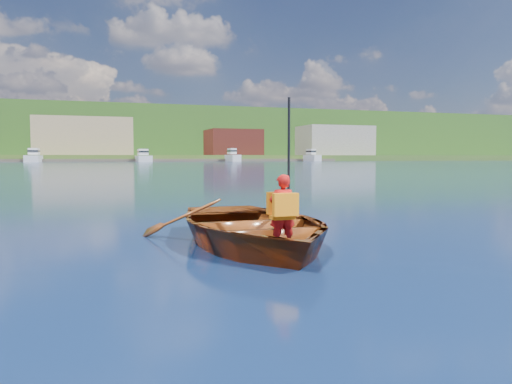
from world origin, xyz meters
TOP-DOWN VIEW (x-y plane):
  - ground at (0.00, 0.00)m, footprint 600.00×600.00m
  - rowboat at (0.25, 0.66)m, footprint 3.01×4.21m
  - child_paddler at (0.40, -0.24)m, footprint 0.36×0.34m
  - shoreline at (0.00, 236.61)m, footprint 400.00×140.00m
  - dock at (-3.71, 148.00)m, footprint 160.05×6.98m
  - waterfront_buildings at (-7.74, 165.00)m, footprint 202.00×16.00m
  - marina_yachts at (-7.09, 143.33)m, footprint 144.99×13.79m
  - hillside_trees at (-9.45, 238.00)m, footprint 317.87×85.53m

SIDE VIEW (x-z plane):
  - ground at x=0.00m, z-range 0.00..0.00m
  - rowboat at x=0.25m, z-range -0.15..0.72m
  - dock at x=-3.71m, z-range 0.00..0.80m
  - child_paddler at x=0.40m, z-range -0.39..1.63m
  - marina_yachts at x=-7.09m, z-range -0.79..3.50m
  - waterfront_buildings at x=-7.74m, z-range 0.74..14.74m
  - shoreline at x=0.00m, z-range -0.68..21.32m
  - hillside_trees at x=-9.45m, z-range 4.42..31.72m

